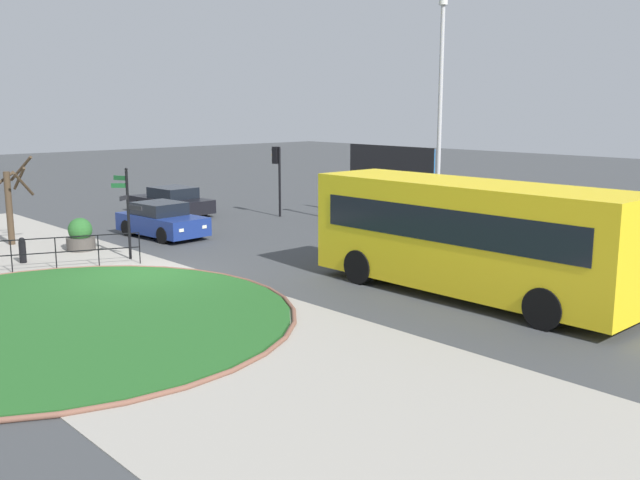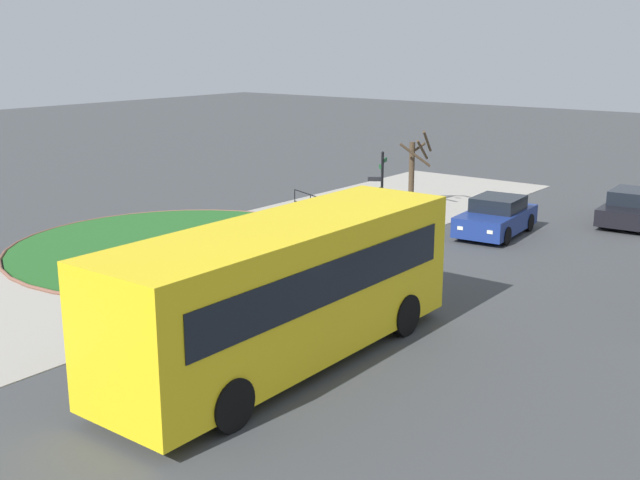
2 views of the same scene
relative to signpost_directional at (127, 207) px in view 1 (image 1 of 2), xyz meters
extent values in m
plane|color=#3D3F42|center=(2.50, -0.79, -1.77)|extent=(120.00, 120.00, 0.00)
cube|color=#9E998E|center=(2.50, -2.98, -1.76)|extent=(32.00, 7.61, 0.02)
cylinder|color=#235B23|center=(5.27, -4.64, -1.72)|extent=(11.12, 11.12, 0.10)
torus|color=brown|center=(5.27, -4.64, -1.72)|extent=(11.43, 11.43, 0.11)
cylinder|color=black|center=(-0.01, 0.03, -0.28)|extent=(0.09, 0.09, 2.99)
sphere|color=black|center=(-0.01, 0.03, 1.26)|extent=(0.10, 0.10, 0.10)
cube|color=#195128|center=(-0.30, -0.07, 0.96)|extent=(0.51, 0.20, 0.15)
cube|color=#195128|center=(-0.21, -0.17, 0.72)|extent=(0.37, 0.37, 0.15)
cube|color=black|center=(0.14, -0.20, 0.34)|extent=(0.29, 0.40, 0.15)
cube|color=black|center=(0.36, 0.10, 0.02)|extent=(0.65, 0.15, 0.15)
cylinder|color=black|center=(-1.83, -2.86, -1.41)|extent=(0.22, 0.22, 0.72)
sphere|color=black|center=(-1.83, -2.86, -1.02)|extent=(0.21, 0.21, 0.21)
cube|color=black|center=(-0.11, -2.45, -0.74)|extent=(1.96, 4.76, 0.03)
cube|color=black|center=(-0.11, -2.45, -1.20)|extent=(1.96, 4.76, 0.03)
cylinder|color=black|center=(0.85, -0.08, -1.25)|extent=(0.04, 0.04, 1.04)
cylinder|color=black|center=(0.37, -1.26, -1.25)|extent=(0.04, 0.04, 1.04)
cylinder|color=black|center=(-0.11, -2.45, -1.25)|extent=(0.04, 0.04, 1.04)
cylinder|color=black|center=(-0.60, -3.64, -1.25)|extent=(0.04, 0.04, 1.04)
cube|color=yellow|center=(10.44, 4.52, -0.09)|extent=(9.23, 2.56, 2.82)
cube|color=black|center=(10.45, 3.26, 0.31)|extent=(8.11, 0.08, 0.88)
cube|color=black|center=(10.43, 5.78, 0.31)|extent=(8.11, 0.08, 0.88)
cube|color=black|center=(5.83, 4.49, 0.05)|extent=(0.04, 2.05, 1.10)
cube|color=black|center=(5.83, 4.49, 1.10)|extent=(0.03, 1.37, 0.28)
cylinder|color=black|center=(7.50, 3.35, -1.27)|extent=(1.00, 0.31, 1.00)
cylinder|color=black|center=(7.49, 5.65, -1.27)|extent=(1.00, 0.31, 1.00)
cylinder|color=black|center=(13.40, 3.40, -1.27)|extent=(1.00, 0.31, 1.00)
cylinder|color=black|center=(13.38, 5.69, -1.27)|extent=(1.00, 0.31, 1.00)
cube|color=navy|center=(-2.98, 2.99, -1.25)|extent=(4.04, 2.10, 0.70)
cube|color=black|center=(-3.13, 2.97, -0.65)|extent=(1.92, 1.71, 0.49)
cube|color=#EAEACC|center=(-1.07, 3.68, -1.21)|extent=(0.04, 0.20, 0.12)
cube|color=#EAEACC|center=(-0.98, 2.62, -1.21)|extent=(0.04, 0.20, 0.12)
cylinder|color=black|center=(-1.84, 3.90, -1.45)|extent=(0.66, 0.27, 0.64)
cylinder|color=black|center=(-1.70, 2.28, -1.45)|extent=(0.66, 0.27, 0.64)
cylinder|color=black|center=(-4.25, 3.69, -1.45)|extent=(0.66, 0.27, 0.64)
cylinder|color=black|center=(-4.12, 2.08, -1.45)|extent=(0.66, 0.27, 0.64)
cube|color=black|center=(-7.99, 6.37, -1.28)|extent=(4.60, 2.16, 0.62)
cube|color=black|center=(-7.81, 6.38, -0.72)|extent=(2.05, 1.77, 0.51)
cube|color=#EAEACC|center=(-10.20, 5.66, -1.25)|extent=(0.03, 0.20, 0.12)
cube|color=#EAEACC|center=(-10.28, 6.79, -1.25)|extent=(0.03, 0.20, 0.12)
cylinder|color=black|center=(-9.32, 5.43, -1.45)|extent=(0.65, 0.26, 0.64)
cylinder|color=black|center=(-9.44, 7.14, -1.45)|extent=(0.65, 0.26, 0.64)
cylinder|color=black|center=(-6.55, 5.61, -1.45)|extent=(0.65, 0.26, 0.64)
cylinder|color=black|center=(-6.66, 7.32, -1.45)|extent=(0.65, 0.26, 0.64)
cylinder|color=black|center=(-3.95, 9.75, -0.15)|extent=(0.11, 0.11, 3.24)
cube|color=black|center=(-4.15, 9.70, 1.08)|extent=(0.31, 0.31, 0.78)
sphere|color=black|center=(-4.30, 9.66, 1.32)|extent=(0.16, 0.16, 0.16)
sphere|color=#F2A519|center=(-4.30, 9.66, 1.08)|extent=(0.16, 0.16, 0.16)
sphere|color=black|center=(-4.30, 9.66, 0.83)|extent=(0.16, 0.16, 0.16)
cylinder|color=#B7B7BC|center=(4.69, 10.45, 2.57)|extent=(0.16, 0.16, 8.68)
cylinder|color=silver|center=(4.69, 10.45, 7.03)|extent=(0.32, 0.32, 0.22)
cylinder|color=black|center=(-1.72, 12.87, -0.73)|extent=(0.12, 0.12, 2.09)
cylinder|color=black|center=(2.02, 12.79, -0.73)|extent=(0.12, 0.12, 2.09)
cube|color=#1E66B2|center=(0.15, 12.83, 0.32)|extent=(5.00, 0.23, 2.39)
cube|color=black|center=(0.15, 12.76, 0.32)|extent=(5.09, 0.15, 2.49)
cylinder|color=#47423D|center=(-2.57, -0.55, -1.53)|extent=(0.99, 0.99, 0.48)
sphere|color=#286028|center=(-2.57, -0.55, -1.02)|extent=(0.84, 0.84, 0.84)
cylinder|color=#423323|center=(-5.32, -2.00, -0.41)|extent=(0.23, 0.23, 2.72)
cylinder|color=#423323|center=(-5.35, -1.54, 0.67)|extent=(1.00, 0.18, 0.90)
cylinder|color=#423323|center=(-5.68, -1.97, 0.65)|extent=(0.15, 0.80, 0.60)
cylinder|color=#423323|center=(-4.85, -1.58, 0.51)|extent=(0.96, 1.04, 1.00)
cylinder|color=#423323|center=(-5.49, -1.40, 1.01)|extent=(1.29, 0.47, 1.00)
camera|label=1|loc=(21.53, -11.03, 3.29)|focal=39.89mm
camera|label=2|loc=(22.40, 14.74, 4.97)|focal=43.71mm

